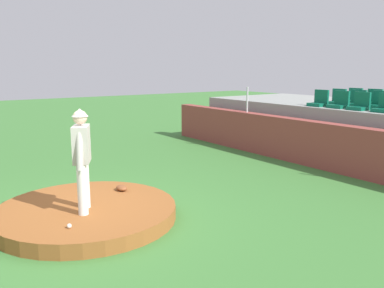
% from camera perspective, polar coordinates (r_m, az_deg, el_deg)
% --- Properties ---
extents(ground_plane, '(60.00, 60.00, 0.00)m').
position_cam_1_polar(ground_plane, '(7.80, -14.64, -10.28)').
color(ground_plane, '#3D7834').
extents(pitchers_mound, '(3.28, 3.28, 0.26)m').
position_cam_1_polar(pitchers_mound, '(7.76, -14.68, -9.39)').
color(pitchers_mound, brown).
rests_on(pitchers_mound, ground_plane).
extents(pitcher, '(0.77, 0.46, 1.82)m').
position_cam_1_polar(pitcher, '(7.20, -15.33, -1.19)').
color(pitcher, white).
rests_on(pitcher, pitchers_mound).
extents(baseball, '(0.07, 0.07, 0.07)m').
position_cam_1_polar(baseball, '(6.77, -16.98, -11.03)').
color(baseball, white).
rests_on(baseball, pitchers_mound).
extents(fielding_glove, '(0.31, 0.21, 0.11)m').
position_cam_1_polar(fielding_glove, '(8.47, -9.94, -6.15)').
color(fielding_glove, brown).
rests_on(fielding_glove, pitchers_mound).
extents(brick_barrier, '(13.47, 0.40, 1.28)m').
position_cam_1_polar(brick_barrier, '(11.69, 17.94, -0.18)').
color(brick_barrier, brown).
rests_on(brick_barrier, ground_plane).
extents(fence_post_left, '(0.06, 0.06, 0.85)m').
position_cam_1_polar(fence_post_left, '(13.60, 7.83, 6.24)').
color(fence_post_left, silver).
rests_on(fence_post_left, brick_barrier).
extents(bleacher_platform, '(11.84, 4.26, 1.58)m').
position_cam_1_polar(bleacher_platform, '(13.92, 24.79, 1.68)').
color(bleacher_platform, gray).
rests_on(bleacher_platform, ground_plane).
extents(stadium_chair_0, '(0.48, 0.44, 0.50)m').
position_cam_1_polar(stadium_chair_0, '(13.04, 17.56, 5.81)').
color(stadium_chair_0, '#0B5B41').
rests_on(stadium_chair_0, bleacher_platform).
extents(stadium_chair_1, '(0.48, 0.44, 0.50)m').
position_cam_1_polar(stadium_chair_1, '(12.65, 20.14, 5.51)').
color(stadium_chair_1, '#0B5B41').
rests_on(stadium_chair_1, bleacher_platform).
extents(stadium_chair_2, '(0.48, 0.44, 0.50)m').
position_cam_1_polar(stadium_chair_2, '(12.27, 22.66, 5.20)').
color(stadium_chair_2, '#0B5B41').
rests_on(stadium_chair_2, bleacher_platform).
extents(stadium_chair_4, '(0.48, 0.44, 0.50)m').
position_cam_1_polar(stadium_chair_4, '(13.82, 19.84, 5.93)').
color(stadium_chair_4, '#0B5B41').
rests_on(stadium_chair_4, bleacher_platform).
extents(stadium_chair_5, '(0.48, 0.44, 0.50)m').
position_cam_1_polar(stadium_chair_5, '(13.38, 22.29, 5.62)').
color(stadium_chair_5, '#0B5B41').
rests_on(stadium_chair_5, bleacher_platform).
extents(stadium_chair_6, '(0.48, 0.44, 0.50)m').
position_cam_1_polar(stadium_chair_6, '(13.07, 24.84, 5.32)').
color(stadium_chair_6, '#0B5B41').
rests_on(stadium_chair_6, bleacher_platform).
extents(stadium_chair_8, '(0.48, 0.44, 0.50)m').
position_cam_1_polar(stadium_chair_8, '(14.52, 21.89, 6.00)').
color(stadium_chair_8, '#0B5B41').
rests_on(stadium_chair_8, bleacher_platform).
extents(stadium_chair_9, '(0.48, 0.44, 0.50)m').
position_cam_1_polar(stadium_chair_9, '(14.14, 24.24, 5.72)').
color(stadium_chair_9, '#0B5B41').
rests_on(stadium_chair_9, bleacher_platform).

